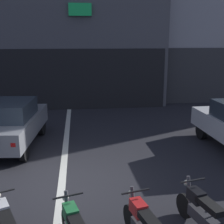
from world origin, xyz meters
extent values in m
plane|color=#232328|center=(0.00, 0.00, 0.00)|extent=(120.00, 120.00, 0.00)
cube|color=silver|center=(0.00, 6.00, 0.00)|extent=(0.20, 18.00, 0.01)
cube|color=black|center=(0.28, 8.48, 1.60)|extent=(9.83, 0.10, 3.20)
cube|color=#1EE566|center=(0.71, 8.41, 5.12)|extent=(1.15, 0.16, 0.61)
cylinder|color=black|center=(-2.51, 4.41, 0.32)|extent=(0.24, 0.65, 0.64)
cylinder|color=black|center=(-0.97, 4.26, 0.32)|extent=(0.24, 0.65, 0.64)
cylinder|color=black|center=(-1.21, 1.67, 0.32)|extent=(0.24, 0.65, 0.64)
cube|color=slate|center=(-1.86, 3.04, 0.75)|extent=(2.14, 4.25, 0.66)
cube|color=#2D3842|center=(-1.87, 2.89, 1.36)|extent=(1.73, 2.10, 0.56)
cube|color=red|center=(-1.35, 0.96, 0.80)|extent=(0.14, 0.07, 0.12)
cylinder|color=black|center=(5.07, 3.02, 0.32)|extent=(0.20, 0.64, 0.64)
cylinder|color=black|center=(2.93, 10.39, 0.32)|extent=(0.24, 0.66, 0.64)
cylinder|color=black|center=(1.39, 10.23, 0.32)|extent=(0.24, 0.66, 0.64)
cylinder|color=black|center=(2.66, 12.97, 0.32)|extent=(0.24, 0.66, 0.64)
cylinder|color=black|center=(1.12, 12.81, 0.32)|extent=(0.24, 0.66, 0.64)
cube|color=red|center=(2.03, 11.60, 0.75)|extent=(2.17, 4.26, 0.66)
cube|color=#2D3842|center=(2.01, 11.75, 1.36)|extent=(1.74, 2.12, 0.56)
cube|color=red|center=(2.52, 13.68, 0.80)|extent=(0.15, 0.07, 0.12)
cube|color=red|center=(1.12, 13.54, 0.80)|extent=(0.15, 0.07, 0.12)
cylinder|color=black|center=(-1.08, -1.78, 0.26)|extent=(0.27, 0.50, 0.52)
cube|color=black|center=(-0.77, -2.50, 0.72)|extent=(0.44, 0.64, 0.12)
cube|color=silver|center=(-0.94, -2.12, 0.70)|extent=(0.35, 0.42, 0.24)
cylinder|color=#4C4C51|center=(-1.02, -1.92, 0.63)|extent=(0.16, 0.25, 0.70)
cylinder|color=black|center=(0.19, -2.03, 0.26)|extent=(0.21, 0.52, 0.52)
cube|color=#1E7238|center=(0.29, -2.38, 0.70)|extent=(0.31, 0.41, 0.24)
cylinder|color=#4C4C51|center=(0.23, -2.17, 0.63)|extent=(0.13, 0.25, 0.70)
cylinder|color=black|center=(0.26, -2.25, 0.95)|extent=(0.54, 0.19, 0.04)
sphere|color=silver|center=(0.20, -2.05, 0.80)|extent=(0.12, 0.12, 0.12)
cylinder|color=black|center=(1.42, -2.02, 0.26)|extent=(0.19, 0.52, 0.52)
cube|color=black|center=(1.60, -2.78, 0.72)|extent=(0.35, 0.63, 0.12)
cube|color=red|center=(1.51, -2.37, 0.70)|extent=(0.30, 0.40, 0.24)
cylinder|color=#4C4C51|center=(1.46, -2.16, 0.63)|extent=(0.12, 0.25, 0.70)
cylinder|color=black|center=(1.47, -2.24, 0.95)|extent=(0.54, 0.16, 0.04)
sphere|color=silver|center=(1.43, -2.04, 0.80)|extent=(0.12, 0.12, 0.12)
cylinder|color=black|center=(2.63, -1.73, 0.26)|extent=(0.18, 0.52, 0.52)
cube|color=#38383D|center=(2.77, -2.34, 0.37)|extent=(0.35, 0.76, 0.22)
cube|color=black|center=(2.80, -2.50, 0.72)|extent=(0.34, 0.63, 0.12)
cube|color=black|center=(2.71, -2.09, 0.70)|extent=(0.29, 0.40, 0.24)
cylinder|color=#4C4C51|center=(2.66, -1.88, 0.63)|extent=(0.12, 0.25, 0.70)
cylinder|color=black|center=(2.68, -1.96, 0.95)|extent=(0.54, 0.15, 0.04)
sphere|color=silver|center=(2.64, -1.76, 0.80)|extent=(0.12, 0.12, 0.12)
camera|label=1|loc=(0.48, -6.93, 3.64)|focal=46.49mm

